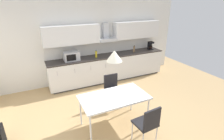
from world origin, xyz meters
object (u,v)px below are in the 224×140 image
(bottle_brown, at_px, (134,49))
(pendant_lamp, at_px, (114,56))
(microwave, at_px, (71,56))
(chair_near_right, at_px, (148,122))
(bottle_yellow, at_px, (96,54))
(chair_far_right, at_px, (112,87))
(dining_table, at_px, (114,98))
(coffee_maker, at_px, (150,45))

(bottle_brown, relative_size, pendant_lamp, 0.80)
(microwave, height_order, chair_near_right, microwave)
(bottle_brown, xyz_separation_m, bottle_yellow, (-1.48, 0.00, -0.00))
(bottle_brown, bearing_deg, chair_far_right, -136.71)
(dining_table, bearing_deg, pendant_lamp, -90.00)
(dining_table, distance_m, pendant_lamp, 0.96)
(microwave, height_order, bottle_yellow, microwave)
(chair_far_right, bearing_deg, microwave, 113.45)
(coffee_maker, xyz_separation_m, pendant_lamp, (-2.72, -2.37, 0.61))
(coffee_maker, xyz_separation_m, bottle_brown, (-0.77, -0.06, -0.04))
(bottle_yellow, xyz_separation_m, chair_near_right, (-0.14, -3.10, -0.49))
(microwave, xyz_separation_m, chair_near_right, (0.68, -3.13, -0.52))
(pendant_lamp, bearing_deg, bottle_yellow, 78.48)
(bottle_brown, bearing_deg, chair_near_right, -117.52)
(bottle_yellow, height_order, chair_far_right, bottle_yellow)
(dining_table, relative_size, chair_near_right, 1.68)
(dining_table, distance_m, chair_near_right, 0.87)
(microwave, bearing_deg, bottle_brown, -0.89)
(microwave, distance_m, chair_near_right, 3.25)
(pendant_lamp, bearing_deg, coffee_maker, 41.11)
(microwave, relative_size, bottle_yellow, 1.92)
(coffee_maker, bearing_deg, dining_table, -138.89)
(bottle_brown, xyz_separation_m, chair_far_right, (-1.62, -1.52, -0.49))
(microwave, relative_size, dining_table, 0.33)
(chair_near_right, relative_size, chair_far_right, 1.00)
(coffee_maker, relative_size, bottle_brown, 1.17)
(coffee_maker, height_order, pendant_lamp, pendant_lamp)
(bottle_brown, bearing_deg, microwave, 179.11)
(microwave, xyz_separation_m, chair_far_right, (0.68, -1.56, -0.52))
(bottle_yellow, bearing_deg, coffee_maker, 1.53)
(bottle_brown, height_order, chair_near_right, bottle_brown)
(chair_far_right, distance_m, pendant_lamp, 1.43)
(bottle_yellow, bearing_deg, dining_table, -101.52)
(microwave, bearing_deg, pendant_lamp, -81.63)
(bottle_brown, xyz_separation_m, pendant_lamp, (-1.95, -2.31, 0.65))
(chair_near_right, bearing_deg, pendant_lamp, 113.02)
(coffee_maker, relative_size, bottle_yellow, 1.20)
(bottle_brown, bearing_deg, bottle_yellow, 179.93)
(bottle_yellow, distance_m, chair_far_right, 1.61)
(coffee_maker, distance_m, chair_near_right, 3.99)
(coffee_maker, relative_size, chair_near_right, 0.34)
(pendant_lamp, bearing_deg, microwave, 98.37)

